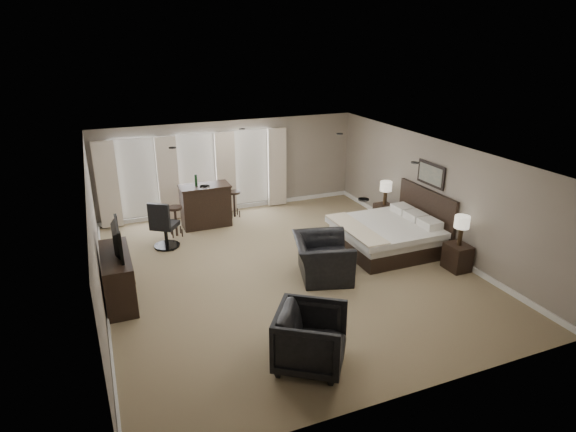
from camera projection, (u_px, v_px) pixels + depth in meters
name	position (u px, v px, depth m)	size (l,w,h in m)	color
room	(286.00, 215.00, 10.05)	(7.60, 8.60, 2.64)	#847254
window_bay	(197.00, 174.00, 13.29)	(5.25, 0.20, 2.30)	silver
bed	(387.00, 223.00, 11.26)	(2.18, 2.08, 1.39)	silver
nightstand_near	(457.00, 257.00, 10.47)	(0.44, 0.53, 0.58)	black
nightstand_far	(384.00, 214.00, 12.98)	(0.41, 0.51, 0.55)	black
lamp_near	(461.00, 231.00, 10.25)	(0.32, 0.32, 0.66)	beige
lamp_far	(385.00, 193.00, 12.77)	(0.31, 0.31, 0.65)	beige
wall_art	(431.00, 174.00, 11.29)	(0.04, 0.96, 0.56)	slate
dresser	(118.00, 277.00, 9.19)	(0.54, 1.66, 0.96)	black
tv	(114.00, 251.00, 8.99)	(1.07, 0.62, 0.14)	black
armchair_near	(322.00, 251.00, 10.06)	(1.32, 0.86, 1.15)	black
armchair_far	(311.00, 336.00, 7.34)	(1.03, 0.96, 1.06)	black
bar_counter	(206.00, 205.00, 12.77)	(1.31, 0.68, 1.14)	black
bar_stool_left	(176.00, 221.00, 12.18)	(0.37, 0.37, 0.78)	black
bar_stool_right	(234.00, 204.00, 13.48)	(0.35, 0.35, 0.75)	black
desk_chair	(165.00, 224.00, 11.46)	(0.61, 0.61, 1.19)	black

